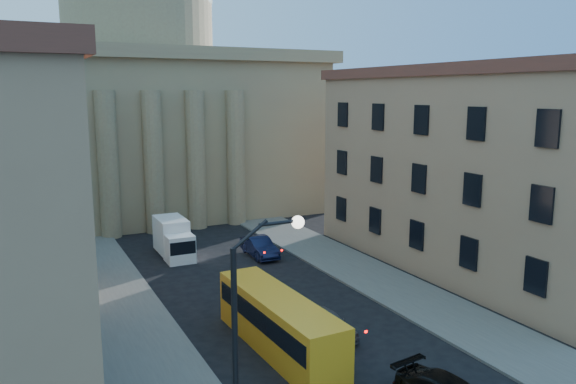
% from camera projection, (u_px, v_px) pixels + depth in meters
% --- Properties ---
extents(sidewalk_left, '(5.00, 60.00, 0.15)m').
position_uv_depth(sidewalk_left, '(144.00, 357.00, 27.48)').
color(sidewalk_left, '#575550').
rests_on(sidewalk_left, ground).
extents(sidewalk_right, '(5.00, 60.00, 0.15)m').
position_uv_depth(sidewalk_right, '(419.00, 300.00, 34.92)').
color(sidewalk_right, '#575550').
rests_on(sidewalk_right, ground).
extents(church, '(68.02, 28.76, 36.60)m').
position_uv_depth(church, '(143.00, 101.00, 62.17)').
color(church, '#826A50').
rests_on(church, ground).
extents(building_right, '(11.60, 26.60, 14.70)m').
position_uv_depth(building_right, '(480.00, 168.00, 40.87)').
color(building_right, '#9C7B5C').
rests_on(building_right, ground).
extents(street_lamp, '(2.62, 0.44, 8.83)m').
position_uv_depth(street_lamp, '(250.00, 326.00, 18.41)').
color(street_lamp, black).
rests_on(street_lamp, ground).
extents(car_right_far, '(2.10, 4.35, 1.43)m').
position_uv_depth(car_right_far, '(326.00, 323.00, 29.91)').
color(car_right_far, '#525257').
rests_on(car_right_far, ground).
extents(car_right_distant, '(1.74, 4.73, 1.55)m').
position_uv_depth(car_right_distant, '(259.00, 247.00, 44.40)').
color(car_right_distant, black).
rests_on(car_right_distant, ground).
extents(city_bus, '(2.66, 10.07, 2.82)m').
position_uv_depth(city_bus, '(278.00, 321.00, 28.16)').
color(city_bus, '#FAA31B').
rests_on(city_bus, ground).
extents(box_truck, '(2.16, 5.37, 2.94)m').
position_uv_depth(box_truck, '(174.00, 239.00, 44.34)').
color(box_truck, white).
rests_on(box_truck, ground).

